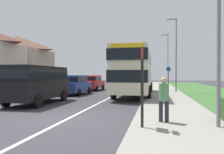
% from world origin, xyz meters
% --- Properties ---
extents(ground_plane, '(120.00, 120.00, 0.00)m').
position_xyz_m(ground_plane, '(0.00, 0.00, 0.00)').
color(ground_plane, '#38383D').
extents(lane_marking_centre, '(0.14, 60.00, 0.01)m').
position_xyz_m(lane_marking_centre, '(0.00, 8.00, 0.00)').
color(lane_marking_centre, silver).
rests_on(lane_marking_centre, ground_plane).
extents(pavement_near_side, '(3.20, 68.00, 0.12)m').
position_xyz_m(pavement_near_side, '(4.20, 6.00, 0.06)').
color(pavement_near_side, gray).
rests_on(pavement_near_side, ground_plane).
extents(double_decker_bus, '(2.80, 10.25, 3.70)m').
position_xyz_m(double_decker_bus, '(1.71, 10.00, 2.14)').
color(double_decker_bus, beige).
rests_on(double_decker_bus, ground_plane).
extents(parked_van_black, '(2.11, 5.18, 2.25)m').
position_xyz_m(parked_van_black, '(-3.56, 3.90, 1.34)').
color(parked_van_black, black).
rests_on(parked_van_black, ground_plane).
extents(parked_car_blue, '(1.91, 4.44, 1.69)m').
position_xyz_m(parked_car_blue, '(-3.55, 9.97, 0.93)').
color(parked_car_blue, navy).
rests_on(parked_car_blue, ground_plane).
extents(parked_car_red, '(2.01, 4.48, 1.66)m').
position_xyz_m(parked_car_red, '(-3.58, 15.26, 0.91)').
color(parked_car_red, '#B21E1E').
rests_on(parked_car_red, ground_plane).
extents(pedestrian_at_stop, '(0.34, 0.34, 1.67)m').
position_xyz_m(pedestrian_at_stop, '(3.69, -0.37, 0.98)').
color(pedestrian_at_stop, '#23232D').
rests_on(pedestrian_at_stop, ground_plane).
extents(bus_stop_sign, '(0.09, 0.52, 2.60)m').
position_xyz_m(bus_stop_sign, '(3.00, -1.27, 1.54)').
color(bus_stop_sign, black).
rests_on(bus_stop_sign, ground_plane).
extents(cycle_route_sign, '(0.44, 0.08, 2.52)m').
position_xyz_m(cycle_route_sign, '(4.63, 13.75, 1.43)').
color(cycle_route_sign, slate).
rests_on(cycle_route_sign, ground_plane).
extents(street_lamp_mid, '(1.14, 0.20, 7.10)m').
position_xyz_m(street_lamp_mid, '(5.22, 13.42, 4.10)').
color(street_lamp_mid, slate).
rests_on(street_lamp_mid, ground_plane).
extents(street_lamp_far, '(1.14, 0.20, 8.40)m').
position_xyz_m(street_lamp_far, '(5.31, 28.84, 4.76)').
color(street_lamp_far, slate).
rests_on(street_lamp_far, ground_plane).
extents(house_terrace_far_side, '(7.64, 13.58, 7.04)m').
position_xyz_m(house_terrace_far_side, '(-15.15, 15.09, 3.52)').
color(house_terrace_far_side, beige).
rests_on(house_terrace_far_side, ground_plane).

